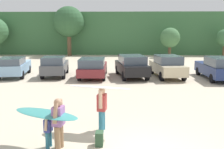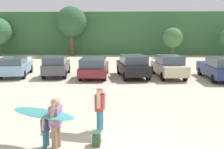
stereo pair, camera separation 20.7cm
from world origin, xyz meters
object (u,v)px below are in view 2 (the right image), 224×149
parked_car_dark_gray (56,66)px  parked_car_navy (219,68)px  surfboard_white (97,87)px  backpack_dropped (97,138)px  parked_car_champagne (169,66)px  person_child (46,128)px  parked_car_maroon (94,67)px  parked_car_sky_blue (15,66)px  surfboard_teal (43,113)px  person_adult (100,107)px  parked_car_black (133,66)px  person_companion (56,120)px

parked_car_dark_gray → parked_car_navy: parked_car_navy is taller
surfboard_white → backpack_dropped: size_ratio=5.31×
parked_car_dark_gray → parked_car_champagne: parked_car_champagne is taller
person_child → parked_car_dark_gray: bearing=-68.9°
parked_car_dark_gray → parked_car_maroon: bearing=-103.2°
person_child → backpack_dropped: bearing=-164.7°
parked_car_champagne → surfboard_white: bearing=151.5°
parked_car_sky_blue → surfboard_teal: size_ratio=1.87×
person_adult → backpack_dropped: (0.00, -1.23, -0.68)m
parked_car_black → parked_car_navy: (6.11, -0.70, -0.03)m
parked_car_dark_gray → surfboard_white: size_ratio=1.76×
parked_car_dark_gray → backpack_dropped: 12.94m
person_child → parked_car_maroon: bearing=-82.5°
parked_car_dark_gray → person_companion: 12.84m
parked_car_maroon → backpack_dropped: parked_car_maroon is taller
parked_car_dark_gray → surfboard_teal: bearing=-173.6°
parked_car_maroon → surfboard_teal: (-0.19, -11.97, 0.30)m
person_child → parked_car_champagne: bearing=-106.9°
parked_car_champagne → surfboard_white: 11.64m
parked_car_black → surfboard_white: 10.85m
parked_car_dark_gray → parked_car_black: (5.88, -0.16, 0.07)m
parked_car_black → surfboard_white: (-1.58, -10.71, 0.72)m
parked_car_navy → person_child: size_ratio=4.31×
parked_car_dark_gray → parked_car_champagne: bearing=-96.7°
parked_car_maroon → parked_car_champagne: (5.60, 0.30, 0.08)m
parked_car_champagne → parked_car_navy: (3.42, -0.80, -0.01)m
parked_car_sky_blue → surfboard_teal: (5.90, -12.12, 0.28)m
parked_car_sky_blue → surfboard_teal: parked_car_sky_blue is taller
parked_car_navy → backpack_dropped: parked_car_navy is taller
parked_car_dark_gray → person_child: (2.85, -12.35, -0.20)m
parked_car_dark_gray → person_child: parked_car_dark_gray is taller
parked_car_champagne → backpack_dropped: 12.80m
person_companion → parked_car_dark_gray: bearing=-67.5°
parked_car_dark_gray → person_adult: person_adult is taller
parked_car_champagne → parked_car_black: bearing=85.2°
parked_car_sky_blue → parked_car_champagne: 11.69m
parked_car_black → surfboard_white: bearing=161.6°
parked_car_dark_gray → parked_car_champagne: size_ratio=0.91×
person_adult → surfboard_teal: (-1.63, -1.41, 0.18)m
parked_car_maroon → surfboard_teal: bearing=177.9°
parked_car_champagne → person_child: 13.56m
parked_car_champagne → surfboard_teal: parked_car_champagne is taller
person_adult → parked_car_dark_gray: bearing=-59.9°
parked_car_sky_blue → surfboard_white: bearing=-154.4°
parked_car_black → parked_car_champagne: 2.69m
person_companion → surfboard_white: bearing=-117.0°
parked_car_maroon → person_child: size_ratio=4.40×
parked_car_sky_blue → parked_car_navy: parked_car_navy is taller
parked_car_sky_blue → person_adult: 13.10m
person_companion → surfboard_white: (1.10, 1.57, 0.70)m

